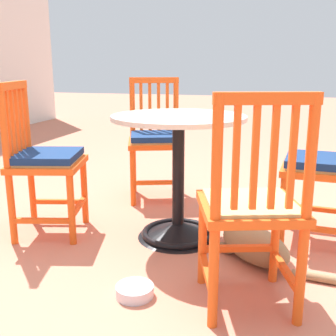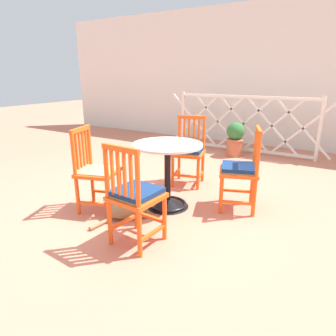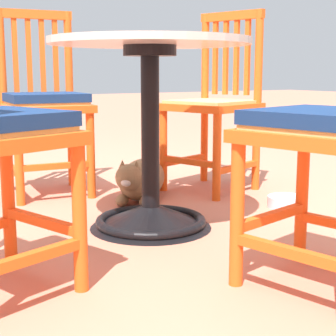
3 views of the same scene
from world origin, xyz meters
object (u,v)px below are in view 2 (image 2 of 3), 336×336
object	(u,v)px
orange_chair_by_planter	(135,196)
orange_chair_at_corner	(241,170)
orange_chair_near_fence	(189,152)
pet_water_bowl	(122,192)
terracotta_planter	(235,138)
orange_chair_facing_out	(96,172)
cafe_table	(168,183)
tabby_cat	(131,209)

from	to	relation	value
orange_chair_by_planter	orange_chair_at_corner	bearing A→B (deg)	64.38
orange_chair_near_fence	pet_water_bowl	world-z (taller)	orange_chair_near_fence
orange_chair_near_fence	terracotta_planter	distance (m)	1.73
orange_chair_facing_out	orange_chair_by_planter	world-z (taller)	same
cafe_table	orange_chair_by_planter	xyz separation A→B (m)	(0.15, -0.80, 0.16)
pet_water_bowl	orange_chair_facing_out	bearing A→B (deg)	-82.73
tabby_cat	terracotta_planter	world-z (taller)	terracotta_planter
orange_chair_near_fence	orange_chair_facing_out	xyz separation A→B (m)	(-0.49, -1.25, -0.01)
orange_chair_at_corner	orange_chair_by_planter	size ratio (longest dim) A/B	1.00
cafe_table	pet_water_bowl	world-z (taller)	cafe_table
orange_chair_facing_out	pet_water_bowl	bearing A→B (deg)	97.27
cafe_table	tabby_cat	distance (m)	0.51
cafe_table	terracotta_planter	xyz separation A→B (m)	(-0.07, 2.51, 0.04)
orange_chair_at_corner	pet_water_bowl	size ratio (longest dim) A/B	5.36
orange_chair_at_corner	cafe_table	bearing A→B (deg)	-153.31
orange_chair_facing_out	pet_water_bowl	xyz separation A→B (m)	(-0.06, 0.49, -0.41)
orange_chair_at_corner	orange_chair_near_fence	xyz separation A→B (m)	(-0.85, 0.43, 0.00)
tabby_cat	pet_water_bowl	size ratio (longest dim) A/B	3.90
orange_chair_near_fence	terracotta_planter	bearing A→B (deg)	87.80
orange_chair_at_corner	orange_chair_by_planter	distance (m)	1.28
pet_water_bowl	tabby_cat	bearing A→B (deg)	-42.46
cafe_table	orange_chair_near_fence	distance (m)	0.81
orange_chair_by_planter	tabby_cat	world-z (taller)	orange_chair_by_planter
orange_chair_by_planter	terracotta_planter	bearing A→B (deg)	93.91
orange_chair_near_fence	pet_water_bowl	size ratio (longest dim) A/B	5.36
orange_chair_facing_out	terracotta_planter	world-z (taller)	orange_chair_facing_out
orange_chair_by_planter	terracotta_planter	world-z (taller)	orange_chair_by_planter
orange_chair_near_fence	tabby_cat	distance (m)	1.27
pet_water_bowl	cafe_table	bearing A→B (deg)	-2.27
terracotta_planter	pet_water_bowl	xyz separation A→B (m)	(-0.62, -2.49, -0.30)
cafe_table	orange_chair_at_corner	distance (m)	0.81
orange_chair_at_corner	orange_chair_by_planter	world-z (taller)	same
orange_chair_facing_out	pet_water_bowl	world-z (taller)	orange_chair_facing_out
cafe_table	orange_chair_at_corner	xyz separation A→B (m)	(0.71, 0.36, 0.16)
orange_chair_at_corner	terracotta_planter	xyz separation A→B (m)	(-0.78, 2.16, -0.12)
orange_chair_near_fence	orange_chair_facing_out	world-z (taller)	same
orange_chair_by_planter	tabby_cat	xyz separation A→B (m)	(-0.34, 0.36, -0.35)
orange_chair_facing_out	tabby_cat	size ratio (longest dim) A/B	1.38
tabby_cat	orange_chair_at_corner	bearing A→B (deg)	41.60
orange_chair_near_fence	orange_chair_by_planter	world-z (taller)	same
orange_chair_by_planter	pet_water_bowl	bearing A→B (deg)	135.57
cafe_table	tabby_cat	size ratio (longest dim) A/B	1.15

